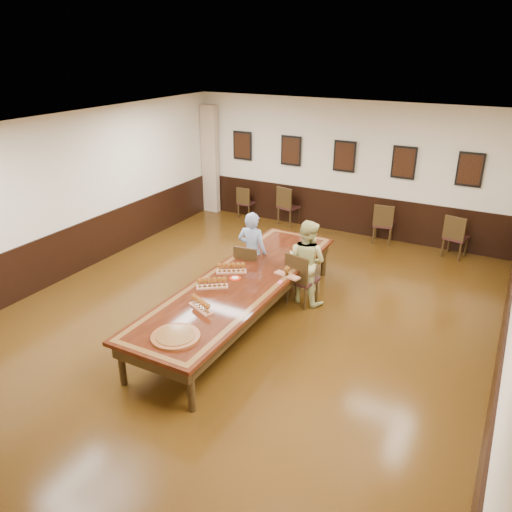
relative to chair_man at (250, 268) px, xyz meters
The scene contains 23 objects.
floor 1.17m from the chair_man, 68.31° to the right, with size 8.00×10.00×0.02m, color black.
ceiling 2.92m from the chair_man, 68.31° to the right, with size 8.00×10.00×0.02m, color white.
wall_back 4.19m from the chair_man, 84.45° to the left, with size 8.00×0.02×3.20m, color beige.
wall_left 3.91m from the chair_man, 164.78° to the right, with size 0.02×10.00×3.20m, color beige.
chair_man is the anchor object (origin of this frame).
chair_woman 1.06m from the chair_man, ahead, with size 0.47×0.51×1.00m, color #321716, non-canonical shape.
spare_chair_a 4.44m from the chair_man, 120.18° to the left, with size 0.40×0.43×0.85m, color #321716, non-canonical shape.
spare_chair_b 3.97m from the chair_man, 104.14° to the left, with size 0.48×0.52×1.02m, color #321716, non-canonical shape.
spare_chair_c 4.04m from the chair_man, 67.64° to the left, with size 0.45×0.49×0.97m, color #321716, non-canonical shape.
spare_chair_d 4.82m from the chair_man, 48.82° to the left, with size 0.46×0.50×0.98m, color #321716, non-canonical shape.
person_man 0.31m from the chair_man, 94.43° to the left, with size 0.57×0.37×1.56m, color #4565AC.
person_woman 1.12m from the chair_man, ahead, with size 0.78×0.60×1.56m, color #D0CF82.
pink_phone 1.28m from the chair_man, 37.33° to the right, with size 0.06×0.13×0.01m, color #E94D74.
curtain 5.19m from the chair_man, 131.20° to the left, with size 0.45×0.18×2.90m, color tan.
wainscoting 1.06m from the chair_man, 68.31° to the right, with size 8.00×10.00×1.00m.
conference_table 1.07m from the chair_man, 68.31° to the right, with size 1.40×5.00×0.76m.
posters 4.22m from the chair_man, 84.34° to the left, with size 6.14×0.04×0.74m.
flight_a 0.90m from the chair_man, 83.72° to the right, with size 0.52×0.41×0.19m.
flight_b 1.15m from the chair_man, 26.26° to the right, with size 0.49×0.24×0.17m.
flight_c 1.50m from the chair_man, 85.60° to the right, with size 0.50×0.42×0.19m.
flight_d 2.19m from the chair_man, 80.69° to the right, with size 0.50×0.34×0.18m.
red_plate_grp 1.07m from the chair_man, 75.05° to the right, with size 0.20×0.20×0.03m.
carved_platter 3.00m from the chair_man, 80.52° to the right, with size 0.82×0.82×0.05m.
Camera 1 is at (3.76, -6.47, 4.41)m, focal length 35.00 mm.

